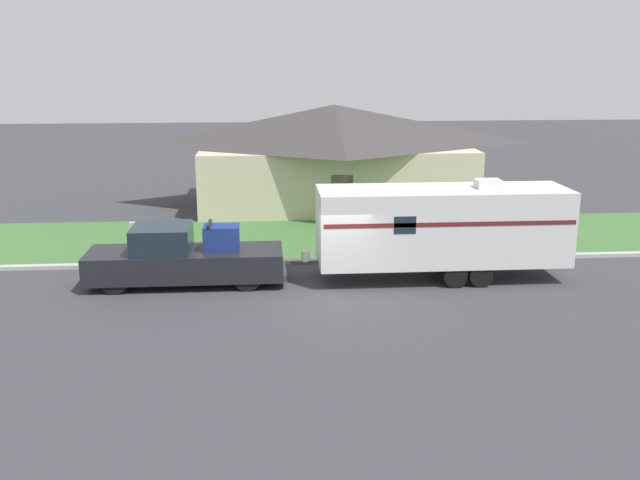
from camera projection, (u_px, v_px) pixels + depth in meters
ground_plane at (334, 297)px, 22.18m from camera, size 120.00×120.00×0.00m
curb_strip at (324, 261)px, 25.78m from camera, size 80.00×0.30×0.14m
lawn_strip at (317, 237)px, 29.32m from camera, size 80.00×7.00×0.03m
house_across_street at (334, 153)px, 35.36m from camera, size 14.03×8.04×4.95m
pickup_truck at (183, 258)px, 23.20m from camera, size 6.43×2.03×2.06m
travel_trailer at (442, 226)px, 23.61m from camera, size 9.18×2.39×3.34m
mailbox at (137, 231)px, 25.90m from camera, size 0.48×0.20×1.42m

